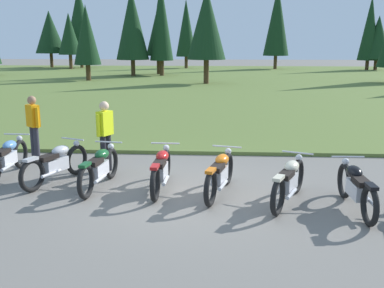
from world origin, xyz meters
name	(u,v)px	position (x,y,z in m)	size (l,w,h in m)	color
ground_plane	(190,194)	(0.00, 0.00, 0.00)	(140.00, 140.00, 0.00)	slate
grass_moorland	(212,82)	(0.00, 25.24, 0.05)	(80.00, 44.00, 0.10)	#5B7033
forest_treeline	(171,27)	(-4.07, 34.96, 4.31)	(40.58, 28.41, 8.91)	#47331E
motorcycle_sky_blue	(7,157)	(-4.24, 1.01, 0.44)	(0.62, 2.10, 0.88)	black
motorcycle_silver	(56,163)	(-2.96, 0.59, 0.44)	(0.96, 1.99, 0.88)	black
motorcycle_british_green	(99,168)	(-1.92, 0.29, 0.44)	(0.62, 2.10, 0.88)	black
motorcycle_red	(161,169)	(-0.61, 0.23, 0.44)	(0.62, 2.10, 0.88)	black
motorcycle_orange	(220,173)	(0.60, 0.01, 0.44)	(0.75, 2.06, 0.88)	black
motorcycle_cream	(289,181)	(1.90, -0.42, 0.44)	(0.99, 1.97, 0.88)	black
motorcycle_black	(356,187)	(3.06, -0.73, 0.44)	(0.62, 2.10, 0.88)	black
rider_in_hivis_vest	(105,132)	(-2.09, 1.54, 0.95)	(0.36, 0.50, 1.67)	black
rider_near_row_end	(33,124)	(-4.19, 2.48, 0.95)	(0.43, 0.40, 1.67)	#2D2D38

